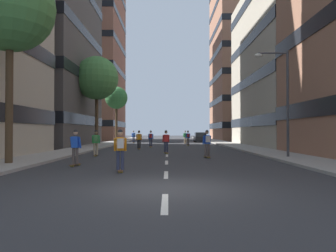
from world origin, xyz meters
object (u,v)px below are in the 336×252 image
(skater_3, at_px, (134,136))
(skater_6, at_px, (186,136))
(street_tree_mid, at_px, (98,78))
(skater_0, at_px, (167,141))
(skater_5, at_px, (151,138))
(street_tree_near, at_px, (11,8))
(skater_1, at_px, (97,141))
(skater_8, at_px, (208,142))
(skater_9, at_px, (121,148))
(parked_car_near, at_px, (201,138))
(skater_7, at_px, (76,146))
(street_tree_far, at_px, (117,98))
(skater_4, at_px, (140,139))
(skater_2, at_px, (189,137))
(streetlamp_right, at_px, (283,92))

(skater_3, height_order, skater_6, same)
(street_tree_mid, distance_m, skater_0, 14.91)
(street_tree_mid, relative_size, skater_5, 5.51)
(street_tree_near, bearing_deg, skater_3, 84.74)
(skater_1, distance_m, skater_3, 24.91)
(skater_8, bearing_deg, skater_9, -121.61)
(parked_car_near, distance_m, skater_3, 10.54)
(skater_7, height_order, skater_9, same)
(skater_0, distance_m, skater_1, 5.43)
(skater_7, distance_m, skater_8, 8.61)
(street_tree_far, distance_m, skater_5, 17.15)
(skater_3, relative_size, skater_9, 1.00)
(parked_car_near, height_order, skater_0, skater_0)
(skater_4, distance_m, skater_7, 15.11)
(street_tree_far, xyz_separation_m, skater_2, (10.23, -10.61, -5.70))
(skater_1, height_order, skater_5, same)
(skater_8, bearing_deg, skater_3, 105.91)
(parked_car_near, relative_size, skater_7, 2.47)
(street_tree_near, xyz_separation_m, skater_8, (10.35, 4.77, -6.81))
(skater_4, height_order, skater_9, same)
(skater_2, height_order, skater_8, same)
(street_tree_far, relative_size, skater_1, 4.69)
(skater_9, bearing_deg, street_tree_far, 99.28)
(parked_car_near, xyz_separation_m, street_tree_near, (-12.85, -34.38, 7.13))
(skater_6, bearing_deg, street_tree_near, -109.65)
(street_tree_far, relative_size, skater_9, 4.69)
(street_tree_near, height_order, skater_5, street_tree_near)
(street_tree_near, bearing_deg, skater_5, 71.81)
(parked_car_near, distance_m, skater_1, 29.93)
(skater_0, distance_m, skater_9, 11.41)
(street_tree_near, relative_size, skater_6, 5.58)
(street_tree_near, bearing_deg, skater_2, 65.77)
(parked_car_near, height_order, skater_9, skater_9)
(parked_car_near, height_order, skater_6, skater_6)
(skater_9, bearing_deg, skater_6, 82.06)
(skater_0, distance_m, skater_3, 22.84)
(skater_3, distance_m, skater_6, 7.75)
(skater_5, bearing_deg, skater_9, -90.44)
(parked_car_near, height_order, skater_3, skater_3)
(skater_6, xyz_separation_m, skater_9, (-4.34, -31.09, 0.03))
(skater_1, height_order, skater_2, same)
(street_tree_mid, height_order, skater_0, street_tree_mid)
(parked_car_near, relative_size, skater_3, 2.47)
(skater_1, height_order, skater_7, same)
(skater_3, xyz_separation_m, skater_7, (0.48, -31.27, -0.03))
(skater_4, distance_m, skater_6, 14.69)
(street_tree_near, relative_size, skater_5, 5.58)
(street_tree_far, relative_size, skater_2, 4.69)
(street_tree_mid, bearing_deg, skater_7, -80.49)
(street_tree_near, distance_m, streetlamp_right, 15.85)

